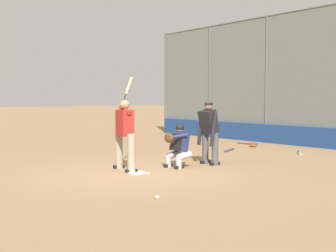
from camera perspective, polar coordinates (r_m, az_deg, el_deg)
ground_plane at (r=10.90m, az=-3.71°, el=-5.75°), size 160.00×160.00×0.00m
home_plate_marker at (r=10.90m, az=-3.71°, el=-5.72°), size 0.43×0.43×0.01m
batter_at_plate at (r=11.23m, az=-5.28°, el=-0.75°), size 0.99×0.75×2.26m
catcher_behind_plate at (r=11.70m, az=1.21°, el=-2.30°), size 0.60×0.71×1.10m
umpire_home at (r=12.22m, az=5.01°, el=-0.64°), size 0.66×0.40×1.63m
spare_bat_near_backstop at (r=17.71m, az=9.97°, el=-2.14°), size 0.76×0.33×0.07m
spare_bat_by_padding at (r=15.00m, az=15.74°, el=-3.22°), size 0.59×0.63×0.07m
spare_bat_third_base_side at (r=15.33m, az=7.32°, el=-2.97°), size 0.41×0.79×0.07m
fielding_glove_on_dirt at (r=16.81m, az=10.35°, el=-2.38°), size 0.28×0.21×0.10m
baseball_loose at (r=8.14m, az=-1.31°, el=-8.64°), size 0.07×0.07×0.07m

